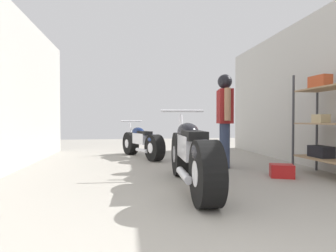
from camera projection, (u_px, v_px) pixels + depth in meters
name	position (u px, v px, depth m)	size (l,w,h in m)	color
ground_plane	(175.00, 176.00, 4.31)	(17.29, 17.29, 0.00)	#9E998E
garage_partition_right	(328.00, 88.00, 4.69)	(0.08, 7.92, 2.93)	#B7B5AD
shelving_unit	(326.00, 122.00, 4.21)	(0.50, 1.24, 1.69)	#38383D
motorcycle_maroon_cruiser	(192.00, 155.00, 3.47)	(0.68, 2.29, 1.07)	black
motorcycle_black_naked	(142.00, 142.00, 6.37)	(0.96, 1.85, 0.90)	black
mechanic_in_blue	(225.00, 112.00, 5.07)	(0.33, 0.70, 1.78)	#2D3851
red_toolbox	(282.00, 171.00, 4.17)	(0.34, 0.24, 0.21)	#B21919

